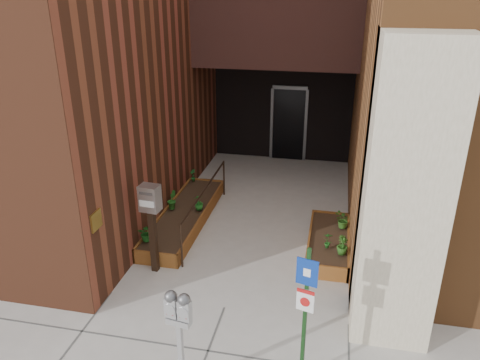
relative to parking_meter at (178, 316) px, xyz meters
The scene contains 14 objects.
ground 2.07m from the parking_meter, 85.14° to the left, with size 80.00×80.00×0.00m, color #9E9991.
planter_left 4.74m from the parking_meter, 107.70° to the left, with size 0.90×3.60×0.30m.
planter_right 4.40m from the parking_meter, 65.91° to the left, with size 0.80×2.20×0.30m.
handrail 4.47m from the parking_meter, 101.75° to the left, with size 0.04×3.34×0.90m.
parking_meter is the anchor object (origin of this frame).
sign_post 1.58m from the parking_meter, 18.05° to the left, with size 0.27×0.10×2.01m.
payment_dropbox 2.85m from the parking_meter, 118.49° to the left, with size 0.36×0.29×1.71m.
shrub_left_a 3.52m from the parking_meter, 119.64° to the left, with size 0.30×0.30×0.34m, color #185719.
shrub_left_b 4.80m from the parking_meter, 111.02° to the left, with size 0.23×0.23×0.41m, color #21611B.
shrub_left_c 4.69m from the parking_meter, 103.79° to the left, with size 0.19×0.19×0.35m, color #1B601B.
shrub_left_d 6.28m from the parking_meter, 105.86° to the left, with size 0.17×0.17×0.32m, color #19581F.
shrub_right_a 3.91m from the parking_meter, 58.79° to the left, with size 0.20×0.20×0.36m, color #255518.
shrub_right_b 3.92m from the parking_meter, 63.44° to the left, with size 0.17×0.17×0.33m, color #1B5919.
shrub_right_c 4.78m from the parking_meter, 65.07° to the left, with size 0.31×0.31×0.35m, color #275418.
Camera 1 is at (1.54, -6.05, 4.93)m, focal length 35.00 mm.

